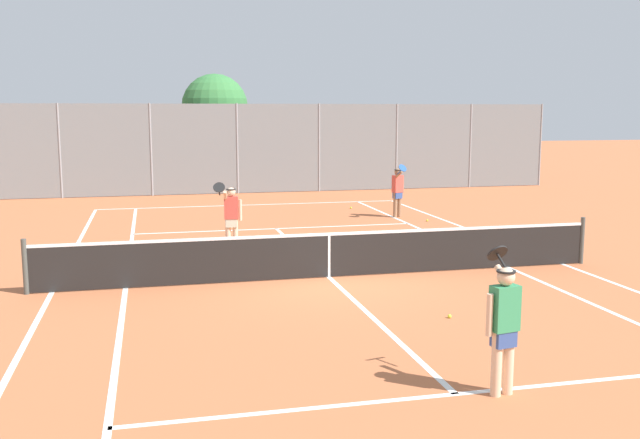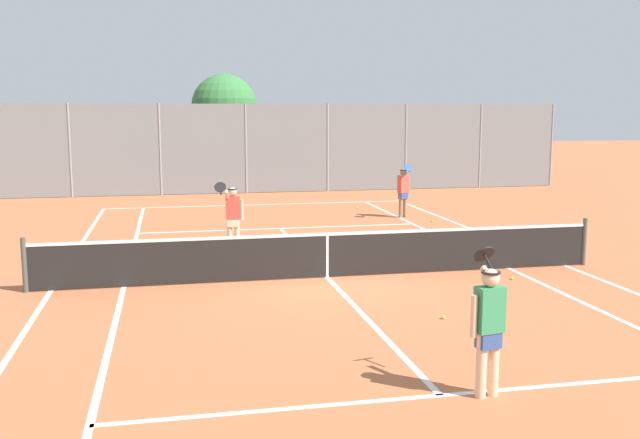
{
  "view_description": "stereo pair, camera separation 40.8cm",
  "coord_description": "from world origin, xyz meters",
  "px_view_note": "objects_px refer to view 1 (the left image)",
  "views": [
    {
      "loc": [
        -3.57,
        -14.14,
        3.47
      ],
      "look_at": [
        0.16,
        1.5,
        1.0
      ],
      "focal_mm": 40.0,
      "sensor_mm": 36.0,
      "label": 1
    },
    {
      "loc": [
        -3.17,
        -14.23,
        3.47
      ],
      "look_at": [
        0.16,
        1.5,
        1.0
      ],
      "focal_mm": 40.0,
      "sensor_mm": 36.0,
      "label": 2
    }
  ],
  "objects_px": {
    "tennis_net": "(329,254)",
    "loose_tennis_ball_1": "(351,208)",
    "loose_tennis_ball_4": "(427,220)",
    "player_far_left": "(231,215)",
    "player_far_right": "(398,189)",
    "player_near_side": "(503,322)",
    "tree_behind_left": "(218,110)",
    "loose_tennis_ball_2": "(450,316)",
    "loose_tennis_ball_3": "(513,277)"
  },
  "relations": [
    {
      "from": "tennis_net",
      "to": "loose_tennis_ball_1",
      "type": "height_order",
      "value": "tennis_net"
    },
    {
      "from": "loose_tennis_ball_1",
      "to": "loose_tennis_ball_4",
      "type": "distance_m",
      "value": 3.76
    },
    {
      "from": "player_far_left",
      "to": "player_far_right",
      "type": "height_order",
      "value": "same"
    },
    {
      "from": "player_near_side",
      "to": "loose_tennis_ball_4",
      "type": "distance_m",
      "value": 13.91
    },
    {
      "from": "tree_behind_left",
      "to": "player_far_right",
      "type": "bearing_deg",
      "value": -64.89
    },
    {
      "from": "loose_tennis_ball_2",
      "to": "loose_tennis_ball_3",
      "type": "xyz_separation_m",
      "value": [
        2.44,
        2.35,
        0.0
      ]
    },
    {
      "from": "player_near_side",
      "to": "player_far_right",
      "type": "relative_size",
      "value": 1.0
    },
    {
      "from": "tennis_net",
      "to": "loose_tennis_ball_1",
      "type": "distance_m",
      "value": 10.65
    },
    {
      "from": "tennis_net",
      "to": "loose_tennis_ball_4",
      "type": "distance_m",
      "value": 8.27
    },
    {
      "from": "player_far_right",
      "to": "loose_tennis_ball_2",
      "type": "distance_m",
      "value": 11.52
    },
    {
      "from": "loose_tennis_ball_1",
      "to": "loose_tennis_ball_3",
      "type": "distance_m",
      "value": 11.1
    },
    {
      "from": "player_far_left",
      "to": "loose_tennis_ball_1",
      "type": "bearing_deg",
      "value": 53.84
    },
    {
      "from": "loose_tennis_ball_3",
      "to": "tree_behind_left",
      "type": "relative_size",
      "value": 0.01
    },
    {
      "from": "loose_tennis_ball_4",
      "to": "loose_tennis_ball_1",
      "type": "bearing_deg",
      "value": 114.0
    },
    {
      "from": "tennis_net",
      "to": "player_near_side",
      "type": "distance_m",
      "value": 6.56
    },
    {
      "from": "tennis_net",
      "to": "loose_tennis_ball_1",
      "type": "xyz_separation_m",
      "value": [
        3.35,
        10.1,
        -0.48
      ]
    },
    {
      "from": "loose_tennis_ball_1",
      "to": "loose_tennis_ball_2",
      "type": "bearing_deg",
      "value": -98.85
    },
    {
      "from": "player_far_left",
      "to": "loose_tennis_ball_4",
      "type": "xyz_separation_m",
      "value": [
        6.55,
        3.44,
        -0.89
      ]
    },
    {
      "from": "tennis_net",
      "to": "player_far_right",
      "type": "relative_size",
      "value": 6.76
    },
    {
      "from": "player_far_left",
      "to": "tree_behind_left",
      "type": "bearing_deg",
      "value": 85.67
    },
    {
      "from": "loose_tennis_ball_1",
      "to": "tree_behind_left",
      "type": "bearing_deg",
      "value": 116.24
    },
    {
      "from": "player_far_left",
      "to": "loose_tennis_ball_2",
      "type": "height_order",
      "value": "player_far_left"
    },
    {
      "from": "player_far_right",
      "to": "loose_tennis_ball_3",
      "type": "height_order",
      "value": "player_far_right"
    },
    {
      "from": "loose_tennis_ball_2",
      "to": "tree_behind_left",
      "type": "height_order",
      "value": "tree_behind_left"
    },
    {
      "from": "loose_tennis_ball_2",
      "to": "player_far_left",
      "type": "bearing_deg",
      "value": 113.98
    },
    {
      "from": "player_far_left",
      "to": "tree_behind_left",
      "type": "relative_size",
      "value": 0.35
    },
    {
      "from": "player_near_side",
      "to": "loose_tennis_ball_4",
      "type": "relative_size",
      "value": 26.88
    },
    {
      "from": "player_far_right",
      "to": "tree_behind_left",
      "type": "relative_size",
      "value": 0.35
    },
    {
      "from": "loose_tennis_ball_2",
      "to": "player_far_right",
      "type": "bearing_deg",
      "value": 74.82
    },
    {
      "from": "loose_tennis_ball_3",
      "to": "loose_tennis_ball_4",
      "type": "xyz_separation_m",
      "value": [
        1.18,
        7.66,
        0.0
      ]
    },
    {
      "from": "tree_behind_left",
      "to": "loose_tennis_ball_1",
      "type": "bearing_deg",
      "value": -63.76
    },
    {
      "from": "loose_tennis_ball_1",
      "to": "loose_tennis_ball_4",
      "type": "height_order",
      "value": "same"
    },
    {
      "from": "player_far_left",
      "to": "loose_tennis_ball_1",
      "type": "relative_size",
      "value": 26.88
    },
    {
      "from": "loose_tennis_ball_3",
      "to": "tree_behind_left",
      "type": "xyz_separation_m",
      "value": [
        -4.25,
        19.01,
        3.47
      ]
    },
    {
      "from": "loose_tennis_ball_2",
      "to": "loose_tennis_ball_4",
      "type": "xyz_separation_m",
      "value": [
        3.62,
        10.01,
        0.0
      ]
    },
    {
      "from": "player_far_left",
      "to": "loose_tennis_ball_1",
      "type": "height_order",
      "value": "player_far_left"
    },
    {
      "from": "player_near_side",
      "to": "tree_behind_left",
      "type": "distance_m",
      "value": 24.69
    },
    {
      "from": "loose_tennis_ball_3",
      "to": "player_near_side",
      "type": "bearing_deg",
      "value": -119.72
    },
    {
      "from": "player_far_right",
      "to": "player_far_left",
      "type": "bearing_deg",
      "value": -142.77
    },
    {
      "from": "player_near_side",
      "to": "tree_behind_left",
      "type": "bearing_deg",
      "value": 92.56
    },
    {
      "from": "player_far_left",
      "to": "loose_tennis_ball_3",
      "type": "height_order",
      "value": "player_far_left"
    },
    {
      "from": "player_far_right",
      "to": "loose_tennis_ball_3",
      "type": "distance_m",
      "value": 8.8
    },
    {
      "from": "loose_tennis_ball_3",
      "to": "loose_tennis_ball_1",
      "type": "bearing_deg",
      "value": 91.8
    },
    {
      "from": "loose_tennis_ball_1",
      "to": "tree_behind_left",
      "type": "height_order",
      "value": "tree_behind_left"
    },
    {
      "from": "loose_tennis_ball_2",
      "to": "loose_tennis_ball_1",
      "type": "bearing_deg",
      "value": 81.15
    },
    {
      "from": "player_far_left",
      "to": "loose_tennis_ball_3",
      "type": "bearing_deg",
      "value": -38.22
    },
    {
      "from": "player_near_side",
      "to": "player_far_right",
      "type": "xyz_separation_m",
      "value": [
        3.72,
        14.26,
        0.0
      ]
    },
    {
      "from": "tennis_net",
      "to": "loose_tennis_ball_3",
      "type": "height_order",
      "value": "tennis_net"
    },
    {
      "from": "player_near_side",
      "to": "loose_tennis_ball_4",
      "type": "height_order",
      "value": "player_near_side"
    },
    {
      "from": "player_near_side",
      "to": "tennis_net",
      "type": "bearing_deg",
      "value": 94.78
    }
  ]
}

